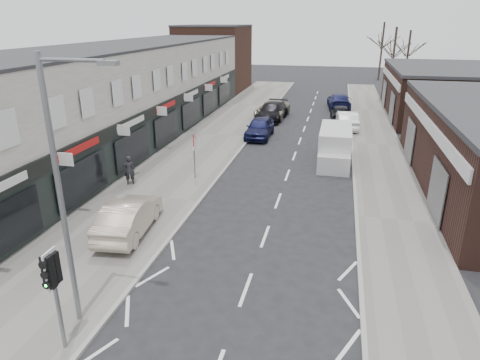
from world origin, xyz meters
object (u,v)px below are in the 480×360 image
Objects in this scene: parked_car_right_a at (347,120)px; parked_car_left_b at (272,112)px; traffic_light at (53,278)px; parked_car_right_b at (340,113)px; pedestrian at (129,170)px; warning_sign at (194,144)px; sedan_on_pavement at (129,216)px; white_van at (335,146)px; parked_car_right_c at (339,101)px; parked_car_left_a at (260,128)px; parked_car_left_c at (272,110)px; street_lamp at (64,184)px.

parked_car_left_b is at bearing -22.33° from parked_car_right_a.
traffic_light is 32.99m from parked_car_right_b.
pedestrian is 22.92m from parked_car_right_b.
warning_sign is 7.29m from sedan_on_pavement.
parked_car_right_a is at bearing 59.60° from warning_sign.
white_van is 15.16m from sedan_on_pavement.
white_van is 9.36m from parked_car_right_a.
warning_sign reaches higher than sedan_on_pavement.
pedestrian is 0.31× the size of parked_car_right_c.
sedan_on_pavement reaches higher than parked_car_left_a.
parked_car_left_a is 0.85× the size of parked_car_left_b.
traffic_light is 31.88m from parked_car_left_c.
parked_car_left_b is 6.34m from parked_car_right_b.
warning_sign is at bearing 93.10° from traffic_light.
street_lamp is at bearing -87.16° from warning_sign.
pedestrian is 0.36× the size of parked_car_left_a.
parked_car_right_b is (7.36, 32.11, -1.69)m from traffic_light.
street_lamp is 28.96m from parked_car_right_a.
parked_car_right_a is (9.29, 21.90, -0.11)m from sedan_on_pavement.
warning_sign is 0.48× the size of parked_car_left_c.
traffic_light reaches higher than warning_sign.
street_lamp is 23.50m from parked_car_left_a.
warning_sign is 10.62m from parked_car_left_a.
parked_car_left_a is at bearing -85.33° from parked_car_left_c.
pedestrian is (-3.28, -1.78, -1.25)m from warning_sign.
warning_sign is at bearing -100.90° from sedan_on_pavement.
street_lamp is 6.90m from sedan_on_pavement.
pedestrian reaches higher than parked_car_right_a.
pedestrian is at bearing -100.79° from parked_car_left_b.
traffic_light is at bearing -84.12° from street_lamp.
street_lamp is 29.94m from parked_car_left_b.
pedestrian is at bearing 109.56° from street_lamp.
parked_car_right_a is 9.17m from parked_car_right_c.
parked_car_left_c is (5.04, 19.58, -0.17)m from pedestrian.
pedestrian is 19.35m from parked_car_left_b.
sedan_on_pavement reaches higher than parked_car_right_c.
pedestrian reaches higher than parked_car_left_a.
parked_car_left_c is 1.33× the size of parked_car_right_b.
pedestrian is (-2.65, 5.36, 0.07)m from sedan_on_pavement.
traffic_light is 0.73× the size of parked_car_right_b.
traffic_light is at bearing 73.89° from parked_car_right_c.
parked_car_right_a is 0.86× the size of parked_car_right_c.
pedestrian is 28.02m from parked_car_right_c.
sedan_on_pavement is 0.98× the size of parked_car_right_a.
white_van is 12.88m from parked_car_left_b.
pedestrian is 0.29× the size of parked_car_left_c.
parked_car_left_c is 8.67m from parked_car_right_c.
parked_car_right_b is at bearing 76.39° from street_lamp.
traffic_light is 12.97m from pedestrian.
pedestrian reaches higher than parked_car_left_c.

